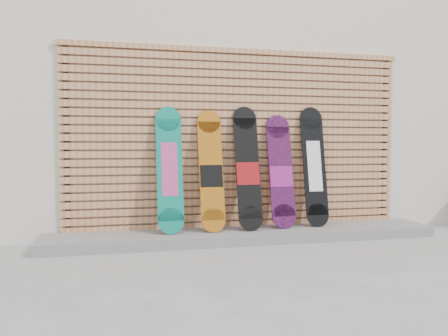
{
  "coord_description": "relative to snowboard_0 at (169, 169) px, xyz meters",
  "views": [
    {
      "loc": [
        -1.52,
        -4.24,
        1.12
      ],
      "look_at": [
        -0.39,
        0.75,
        0.85
      ],
      "focal_mm": 35.0,
      "sensor_mm": 36.0,
      "label": 1
    }
  ],
  "objects": [
    {
      "name": "ground",
      "position": [
        1.03,
        -0.76,
        -0.84
      ],
      "size": [
        80.0,
        80.0,
        0.0
      ],
      "primitive_type": "plane",
      "color": "gray",
      "rests_on": "ground"
    },
    {
      "name": "building",
      "position": [
        1.53,
        2.74,
        0.96
      ],
      "size": [
        12.0,
        5.0,
        3.6
      ],
      "primitive_type": "cube",
      "color": "beige",
      "rests_on": "ground"
    },
    {
      "name": "concrete_step",
      "position": [
        0.88,
        -0.08,
        -0.78
      ],
      "size": [
        4.6,
        0.7,
        0.12
      ],
      "primitive_type": "cube",
      "color": "gray",
      "rests_on": "ground"
    },
    {
      "name": "slat_wall",
      "position": [
        0.88,
        0.21,
        0.36
      ],
      "size": [
        4.26,
        0.08,
        2.29
      ],
      "color": "#BE7B4F",
      "rests_on": "ground"
    },
    {
      "name": "snowboard_0",
      "position": [
        0.0,
        0.0,
        0.0
      ],
      "size": [
        0.3,
        0.37,
        1.45
      ],
      "color": "#0C7C6A",
      "rests_on": "concrete_step"
    },
    {
      "name": "snowboard_1",
      "position": [
        0.49,
        -0.0,
        -0.03
      ],
      "size": [
        0.28,
        0.37,
        1.42
      ],
      "color": "#AA6112",
      "rests_on": "concrete_step"
    },
    {
      "name": "snowboard_2",
      "position": [
        0.93,
        -0.01,
        -0.0
      ],
      "size": [
        0.29,
        0.38,
        1.47
      ],
      "color": "black",
      "rests_on": "concrete_step"
    },
    {
      "name": "snowboard_3",
      "position": [
        1.36,
        0.01,
        -0.05
      ],
      "size": [
        0.3,
        0.33,
        1.38
      ],
      "color": "black",
      "rests_on": "concrete_step"
    },
    {
      "name": "snowboard_4",
      "position": [
        1.8,
        0.03,
        0.01
      ],
      "size": [
        0.29,
        0.31,
        1.48
      ],
      "color": "black",
      "rests_on": "concrete_step"
    }
  ]
}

